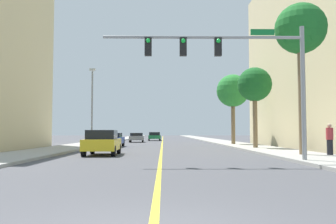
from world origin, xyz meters
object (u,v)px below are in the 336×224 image
Objects in this scene: car_blue at (112,140)px; car_green at (154,136)px; palm_far at (233,91)px; palm_near at (301,31)px; car_yellow at (102,142)px; palm_mid at (255,85)px; pedestrian at (330,139)px; car_gray at (137,137)px; street_lamp at (92,102)px; traffic_signal_mast at (235,61)px.

car_blue is 24.29m from car_green.
palm_far is 22.42m from car_green.
car_yellow is at bearing 171.31° from palm_near.
palm_near is 9.01m from palm_mid.
car_yellow is 13.08m from pedestrian.
car_yellow is (-11.60, 1.77, -6.39)m from palm_near.
pedestrian reaches higher than car_yellow.
car_gray is at bearing -106.42° from car_green.
palm_far is 13.83m from car_blue.
street_lamp is 1.67× the size of car_green.
pedestrian reaches higher than car_green.
car_yellow is (-11.19, -7.01, -4.43)m from palm_mid.
car_green is at bearing 72.68° from car_gray.
car_green is (3.36, 24.06, 0.02)m from car_blue.
palm_near is 1.32× the size of palm_mid.
traffic_signal_mast is at bearing -80.78° from car_gray.
palm_near is at bearing -9.46° from car_yellow.
car_blue is at bearing -92.33° from pedestrian.
car_yellow is (3.08, -12.08, -3.46)m from street_lamp.
traffic_signal_mast is 2.11× the size of car_blue.
car_blue is 1.01× the size of car_green.
car_blue is 2.55× the size of pedestrian.
street_lamp reaches higher than traffic_signal_mast.
palm_mid reaches higher than car_gray.
car_blue is 1.08× the size of car_gray.
palm_near is at bearing -87.38° from palm_mid.
car_gray is 32.09m from pedestrian.
car_green reaches higher than car_gray.
palm_near is at bearing -71.00° from car_gray.
palm_near is 6.31m from pedestrian.
traffic_signal_mast reaches higher than car_green.
street_lamp is at bearing 160.43° from palm_mid.
car_yellow is (-11.13, -15.79, -4.96)m from palm_far.
traffic_signal_mast reaches higher than car_yellow.
car_gray is at bearing -113.67° from pedestrian.
palm_near is 39.21m from car_green.
street_lamp is 4.08m from car_blue.
car_yellow is at bearing -125.19° from palm_far.
palm_mid is at bearing 159.72° from car_blue.
car_blue is 11.76m from car_yellow.
street_lamp is 14.77m from palm_far.
traffic_signal_mast is 1.27× the size of street_lamp.
street_lamp is 1.79× the size of car_gray.
palm_far reaches higher than car_yellow.
palm_far is at bearing -160.86° from car_blue.
palm_near is (14.68, -13.86, 2.94)m from street_lamp.
palm_far is at bearing -131.74° from pedestrian.
car_gray is at bearing 134.40° from palm_far.
palm_near is 1.97× the size of car_green.
street_lamp reaches higher than car_blue.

